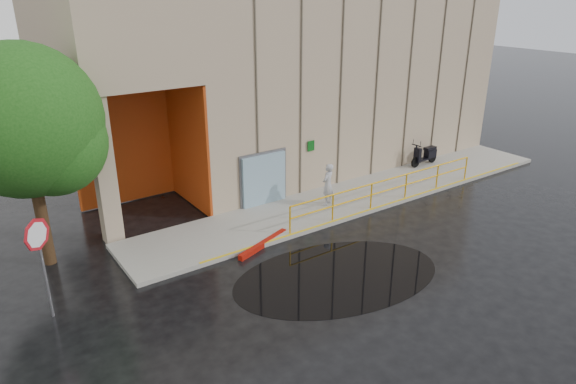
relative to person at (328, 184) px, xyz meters
name	(u,v)px	position (x,y,z in m)	size (l,w,h in m)	color
ground	(362,271)	(-2.16, -4.39, -0.99)	(120.00, 120.00, 0.00)	black
sidewalk	(360,195)	(1.84, 0.11, -0.91)	(20.00, 3.00, 0.15)	#9A968C
building	(292,72)	(2.94, 6.59, 3.22)	(20.00, 10.17, 8.00)	tan
guardrail	(389,190)	(2.09, -1.24, -0.31)	(9.56, 0.06, 1.03)	#D89B0B
person	(328,184)	(0.00, 0.00, 0.00)	(0.61, 0.40, 1.67)	#AAAAAF
scooter	(425,149)	(6.85, 1.10, -0.08)	(1.72, 0.59, 1.32)	black
stop_sign	(40,248)	(-10.45, -1.44, 1.07)	(0.68, 0.58, 2.85)	slate
red_curb	(263,244)	(-3.79, -1.29, -0.90)	(2.40, 0.18, 0.18)	#9C1106
puddle	(338,276)	(-2.96, -4.17, -0.98)	(6.51, 4.01, 0.01)	black
tree_near	(31,127)	(-9.73, 1.54, 3.42)	(4.43, 4.43, 6.80)	black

